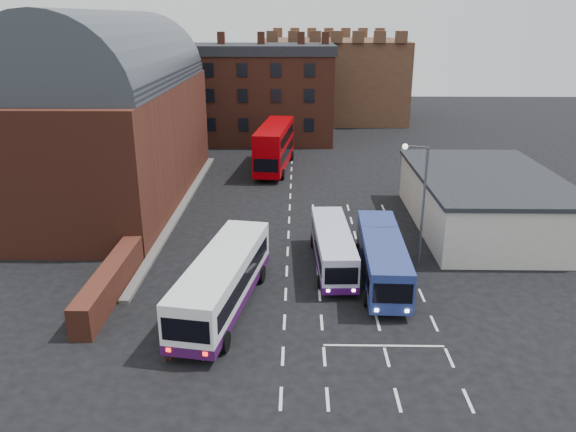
{
  "coord_description": "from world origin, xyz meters",
  "views": [
    {
      "loc": [
        0.66,
        -27.2,
        15.44
      ],
      "look_at": [
        0.0,
        10.0,
        2.2
      ],
      "focal_mm": 35.0,
      "sensor_mm": 36.0,
      "label": 1
    }
  ],
  "objects_px": {
    "bus_blue": "(382,256)",
    "bus_red_double": "(275,146)",
    "bus_white_outbound": "(223,279)",
    "pedestrian_beige": "(198,346)",
    "pedestrian_red": "(167,348)",
    "bus_white_inbound": "(333,246)",
    "street_lamp": "(420,195)"
  },
  "relations": [
    {
      "from": "bus_white_outbound",
      "to": "bus_white_inbound",
      "type": "bearing_deg",
      "value": 51.05
    },
    {
      "from": "bus_red_double",
      "to": "pedestrian_red",
      "type": "height_order",
      "value": "bus_red_double"
    },
    {
      "from": "bus_white_outbound",
      "to": "bus_red_double",
      "type": "distance_m",
      "value": 30.47
    },
    {
      "from": "bus_white_inbound",
      "to": "pedestrian_beige",
      "type": "height_order",
      "value": "bus_white_inbound"
    },
    {
      "from": "bus_white_inbound",
      "to": "street_lamp",
      "type": "relative_size",
      "value": 1.18
    },
    {
      "from": "bus_red_double",
      "to": "bus_white_outbound",
      "type": "bearing_deg",
      "value": 92.84
    },
    {
      "from": "bus_white_outbound",
      "to": "street_lamp",
      "type": "xyz_separation_m",
      "value": [
        11.76,
        5.93,
        3.01
      ]
    },
    {
      "from": "bus_white_outbound",
      "to": "pedestrian_beige",
      "type": "bearing_deg",
      "value": -87.08
    },
    {
      "from": "street_lamp",
      "to": "pedestrian_red",
      "type": "height_order",
      "value": "street_lamp"
    },
    {
      "from": "bus_blue",
      "to": "street_lamp",
      "type": "bearing_deg",
      "value": -135.92
    },
    {
      "from": "bus_white_inbound",
      "to": "pedestrian_red",
      "type": "height_order",
      "value": "bus_white_inbound"
    },
    {
      "from": "pedestrian_red",
      "to": "bus_white_inbound",
      "type": "bearing_deg",
      "value": -158.67
    },
    {
      "from": "street_lamp",
      "to": "pedestrian_beige",
      "type": "height_order",
      "value": "street_lamp"
    },
    {
      "from": "bus_white_inbound",
      "to": "pedestrian_red",
      "type": "bearing_deg",
      "value": 49.28
    },
    {
      "from": "bus_red_double",
      "to": "bus_white_inbound",
      "type": "bearing_deg",
      "value": 106.77
    },
    {
      "from": "pedestrian_red",
      "to": "pedestrian_beige",
      "type": "relative_size",
      "value": 0.98
    },
    {
      "from": "street_lamp",
      "to": "bus_white_inbound",
      "type": "bearing_deg",
      "value": -176.83
    },
    {
      "from": "bus_white_inbound",
      "to": "pedestrian_beige",
      "type": "relative_size",
      "value": 6.73
    },
    {
      "from": "bus_blue",
      "to": "bus_white_outbound",
      "type": "bearing_deg",
      "value": 23.62
    },
    {
      "from": "bus_white_inbound",
      "to": "street_lamp",
      "type": "distance_m",
      "value": 6.34
    },
    {
      "from": "bus_white_outbound",
      "to": "bus_blue",
      "type": "distance_m",
      "value": 10.0
    },
    {
      "from": "bus_white_outbound",
      "to": "bus_blue",
      "type": "xyz_separation_m",
      "value": [
        9.29,
        3.69,
        -0.19
      ]
    },
    {
      "from": "pedestrian_red",
      "to": "street_lamp",
      "type": "bearing_deg",
      "value": -171.9
    },
    {
      "from": "bus_white_inbound",
      "to": "bus_blue",
      "type": "distance_m",
      "value": 3.49
    },
    {
      "from": "bus_white_inbound",
      "to": "pedestrian_red",
      "type": "distance_m",
      "value": 13.65
    },
    {
      "from": "bus_white_outbound",
      "to": "bus_blue",
      "type": "relative_size",
      "value": 1.13
    },
    {
      "from": "bus_blue",
      "to": "pedestrian_red",
      "type": "bearing_deg",
      "value": 39.65
    },
    {
      "from": "bus_blue",
      "to": "bus_red_double",
      "type": "height_order",
      "value": "bus_red_double"
    },
    {
      "from": "street_lamp",
      "to": "pedestrian_beige",
      "type": "bearing_deg",
      "value": -138.74
    },
    {
      "from": "bus_blue",
      "to": "bus_red_double",
      "type": "relative_size",
      "value": 0.86
    },
    {
      "from": "street_lamp",
      "to": "pedestrian_red",
      "type": "xyz_separation_m",
      "value": [
        -13.81,
        -11.0,
        -4.18
      ]
    },
    {
      "from": "bus_blue",
      "to": "bus_red_double",
      "type": "distance_m",
      "value": 27.82
    }
  ]
}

